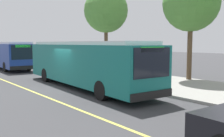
{
  "coord_description": "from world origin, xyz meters",
  "views": [
    {
      "loc": [
        14.59,
        -7.76,
        2.85
      ],
      "look_at": [
        3.03,
        1.33,
        1.4
      ],
      "focal_mm": 41.28,
      "sensor_mm": 36.0,
      "label": 1
    }
  ],
  "objects_px": {
    "pedestrian_commuter": "(115,66)",
    "waiting_bench": "(129,71)",
    "route_sign_post": "(133,57)",
    "transit_bus_main": "(84,62)",
    "transit_bus_second": "(9,54)"
  },
  "relations": [
    {
      "from": "transit_bus_main",
      "to": "route_sign_post",
      "type": "xyz_separation_m",
      "value": [
        1.67,
        2.71,
        0.34
      ]
    },
    {
      "from": "pedestrian_commuter",
      "to": "waiting_bench",
      "type": "bearing_deg",
      "value": 82.48
    },
    {
      "from": "pedestrian_commuter",
      "to": "route_sign_post",
      "type": "bearing_deg",
      "value": -14.59
    },
    {
      "from": "transit_bus_main",
      "to": "pedestrian_commuter",
      "type": "height_order",
      "value": "transit_bus_main"
    },
    {
      "from": "route_sign_post",
      "to": "transit_bus_main",
      "type": "bearing_deg",
      "value": -121.65
    },
    {
      "from": "waiting_bench",
      "to": "route_sign_post",
      "type": "relative_size",
      "value": 0.57
    },
    {
      "from": "transit_bus_second",
      "to": "pedestrian_commuter",
      "type": "bearing_deg",
      "value": 13.9
    },
    {
      "from": "transit_bus_second",
      "to": "route_sign_post",
      "type": "xyz_separation_m",
      "value": [
        17.23,
        2.84,
        0.34
      ]
    },
    {
      "from": "transit_bus_main",
      "to": "transit_bus_second",
      "type": "distance_m",
      "value": 15.55
    },
    {
      "from": "pedestrian_commuter",
      "to": "transit_bus_second",
      "type": "bearing_deg",
      "value": -166.1
    },
    {
      "from": "route_sign_post",
      "to": "pedestrian_commuter",
      "type": "relative_size",
      "value": 1.66
    },
    {
      "from": "transit_bus_second",
      "to": "pedestrian_commuter",
      "type": "distance_m",
      "value": 14.87
    },
    {
      "from": "route_sign_post",
      "to": "waiting_bench",
      "type": "bearing_deg",
      "value": 142.47
    },
    {
      "from": "transit_bus_main",
      "to": "pedestrian_commuter",
      "type": "xyz_separation_m",
      "value": [
        -1.13,
        3.44,
        -0.5
      ]
    },
    {
      "from": "transit_bus_main",
      "to": "waiting_bench",
      "type": "bearing_deg",
      "value": 101.45
    }
  ]
}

